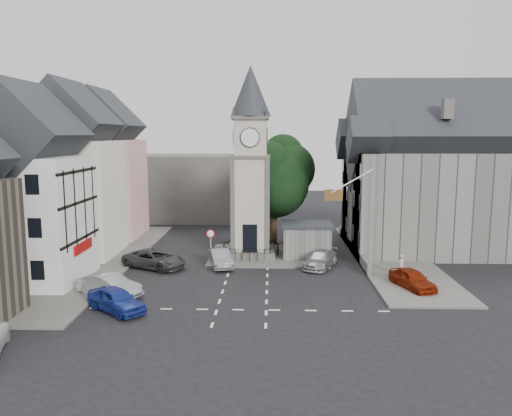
{
  "coord_description": "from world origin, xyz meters",
  "views": [
    {
      "loc": [
        1.79,
        -34.48,
        10.54
      ],
      "look_at": [
        0.55,
        5.0,
        4.71
      ],
      "focal_mm": 35.0,
      "sensor_mm": 36.0,
      "label": 1
    }
  ],
  "objects_px": {
    "stone_shelter": "(306,240)",
    "car_west_blue": "(116,300)",
    "car_east_red": "(412,279)",
    "clock_tower": "(251,163)",
    "pedestrian": "(401,266)"
  },
  "relations": [
    {
      "from": "clock_tower",
      "to": "pedestrian",
      "type": "bearing_deg",
      "value": -27.4
    },
    {
      "from": "stone_shelter",
      "to": "car_east_red",
      "type": "xyz_separation_m",
      "value": [
        6.7,
        -8.48,
        -0.85
      ]
    },
    {
      "from": "stone_shelter",
      "to": "car_east_red",
      "type": "bearing_deg",
      "value": -51.7
    },
    {
      "from": "car_west_blue",
      "to": "clock_tower",
      "type": "bearing_deg",
      "value": 10.74
    },
    {
      "from": "pedestrian",
      "to": "car_west_blue",
      "type": "bearing_deg",
      "value": -8.98
    },
    {
      "from": "car_west_blue",
      "to": "pedestrian",
      "type": "distance_m",
      "value": 20.63
    },
    {
      "from": "stone_shelter",
      "to": "car_west_blue",
      "type": "bearing_deg",
      "value": -132.34
    },
    {
      "from": "stone_shelter",
      "to": "car_east_red",
      "type": "height_order",
      "value": "stone_shelter"
    },
    {
      "from": "stone_shelter",
      "to": "pedestrian",
      "type": "distance_m",
      "value": 8.68
    },
    {
      "from": "stone_shelter",
      "to": "pedestrian",
      "type": "relative_size",
      "value": 2.56
    },
    {
      "from": "car_west_blue",
      "to": "pedestrian",
      "type": "relative_size",
      "value": 2.55
    },
    {
      "from": "car_west_blue",
      "to": "car_east_red",
      "type": "distance_m",
      "value": 19.65
    },
    {
      "from": "stone_shelter",
      "to": "car_east_red",
      "type": "relative_size",
      "value": 1.06
    },
    {
      "from": "stone_shelter",
      "to": "pedestrian",
      "type": "bearing_deg",
      "value": -39.23
    },
    {
      "from": "clock_tower",
      "to": "stone_shelter",
      "type": "height_order",
      "value": "clock_tower"
    }
  ]
}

